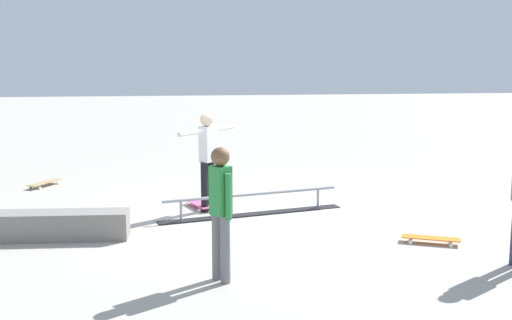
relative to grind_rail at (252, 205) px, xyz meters
name	(u,v)px	position (x,y,z in m)	size (l,w,h in m)	color
ground_plane	(249,217)	(0.07, 0.13, -0.16)	(60.00, 60.00, 0.00)	#ADA89E
grind_rail	(252,205)	(0.00, 0.00, 0.00)	(3.14, 1.02, 0.37)	black
skate_ledge	(56,225)	(2.97, 1.04, 0.04)	(2.06, 0.45, 0.40)	gray
skater_main	(207,154)	(0.71, -0.36, 0.81)	(0.99, 1.02, 1.67)	black
skateboard_main	(199,204)	(0.86, -0.55, -0.09)	(0.48, 0.82, 0.09)	#E05993
bystander_green_shirt	(221,206)	(0.73, 3.05, 0.74)	(0.27, 0.34, 1.59)	slate
loose_skateboard_orange	(431,238)	(-2.30, 1.92, -0.09)	(0.81, 0.50, 0.09)	orange
loose_skateboard_natural	(45,183)	(3.87, -2.76, -0.09)	(0.57, 0.79, 0.09)	tan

